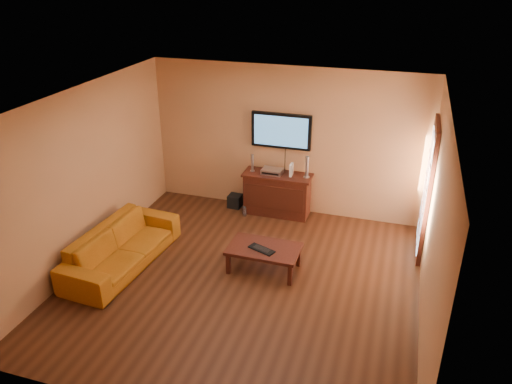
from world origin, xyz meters
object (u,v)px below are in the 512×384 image
at_px(television, 281,131).
at_px(speaker_right, 307,168).
at_px(sofa, 121,241).
at_px(game_console, 291,170).
at_px(keyboard, 262,249).
at_px(coffee_table, 264,250).
at_px(bottle, 245,211).
at_px(speaker_left, 252,163).
at_px(subwoofer, 235,201).
at_px(av_receiver, 272,171).
at_px(media_console, 277,194).

distance_m(television, speaker_right, 0.80).
bearing_deg(speaker_right, sofa, -134.92).
xyz_separation_m(game_console, keyboard, (0.03, -1.94, -0.50)).
relative_size(game_console, keyboard, 0.51).
relative_size(coffee_table, speaker_right, 2.72).
distance_m(television, bottle, 1.63).
bearing_deg(speaker_left, television, 21.42).
bearing_deg(game_console, bottle, -160.73).
bearing_deg(coffee_table, bottle, 118.00).
height_order(subwoofer, keyboard, keyboard).
xyz_separation_m(speaker_left, av_receiver, (0.38, 0.01, -0.11)).
xyz_separation_m(sofa, speaker_left, (1.36, 2.37, 0.52)).
bearing_deg(speaker_right, subwoofer, 179.70).
bearing_deg(game_console, speaker_left, 179.27).
bearing_deg(av_receiver, speaker_left, -176.95).
distance_m(speaker_right, game_console, 0.29).
height_order(television, game_console, television).
distance_m(speaker_right, keyboard, 2.04).
bearing_deg(game_console, television, 142.86).
xyz_separation_m(speaker_right, bottle, (-1.07, -0.30, -0.88)).
xyz_separation_m(media_console, speaker_left, (-0.48, 0.01, 0.54)).
bearing_deg(keyboard, bottle, 116.48).
distance_m(sofa, speaker_right, 3.40).
distance_m(av_receiver, game_console, 0.36).
bearing_deg(television, speaker_left, -158.58).
xyz_separation_m(sofa, game_console, (2.09, 2.38, 0.49)).
bearing_deg(sofa, av_receiver, -31.97).
distance_m(coffee_table, keyboard, 0.10).
height_order(coffee_table, speaker_left, speaker_left).
xyz_separation_m(coffee_table, speaker_left, (-0.77, 1.86, 0.60)).
bearing_deg(speaker_left, media_console, -1.30).
relative_size(coffee_table, subwoofer, 4.49).
distance_m(television, av_receiver, 0.75).
bearing_deg(bottle, subwoofer, 133.76).
bearing_deg(speaker_right, television, 161.36).
bearing_deg(subwoofer, av_receiver, 1.17).
height_order(media_console, game_console, game_console).
height_order(speaker_right, game_console, speaker_right).
bearing_deg(speaker_right, game_console, 179.98).
height_order(media_console, speaker_right, speaker_right).
height_order(speaker_left, av_receiver, speaker_left).
bearing_deg(sofa, speaker_left, -25.66).
bearing_deg(television, bottle, -138.59).
height_order(media_console, speaker_left, speaker_left).
xyz_separation_m(media_console, keyboard, (0.28, -1.92, 0.00)).
height_order(coffee_table, game_console, game_console).
relative_size(coffee_table, game_console, 4.81).
bearing_deg(subwoofer, speaker_right, 1.64).
bearing_deg(av_receiver, sofa, -124.16).
bearing_deg(television, media_console, -90.00).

